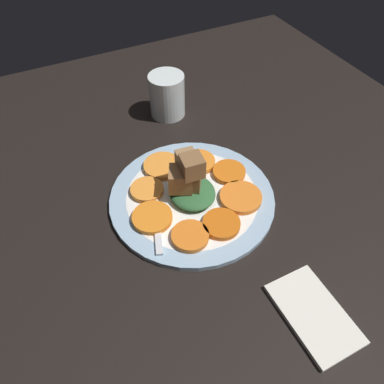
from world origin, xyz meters
TOP-DOWN VIEW (x-y plane):
  - table_slab at (0.00, 0.00)cm, footprint 120.00×120.00cm
  - plate at (0.00, 0.00)cm, footprint 29.83×29.83cm
  - carrot_slice_0 at (-6.97, 4.81)cm, footprint 6.64×6.64cm
  - carrot_slice_1 at (-9.08, -1.84)cm, footprint 7.29×7.29cm
  - carrot_slice_2 at (-4.59, -6.86)cm, footprint 6.03×6.03cm
  - carrot_slice_3 at (1.77, -8.46)cm, footprint 6.93×6.93cm
  - carrot_slice_4 at (8.11, -4.40)cm, footprint 6.23×6.23cm
  - carrot_slice_5 at (8.23, 1.40)cm, footprint 6.40×6.40cm
  - carrot_slice_6 at (4.60, 7.42)cm, footprint 7.56×7.56cm
  - carrot_slice_7 at (-1.87, 8.81)cm, footprint 6.26×6.26cm
  - center_pile at (-0.50, -0.38)cm, footprint 9.13×8.46cm
  - fork at (-0.43, -6.91)cm, footprint 18.48×7.87cm
  - water_glass at (-26.09, 6.88)cm, footprint 7.84×7.84cm
  - napkin at (27.43, 5.73)cm, footprint 13.44×8.06cm

SIDE VIEW (x-z plane):
  - table_slab at x=0.00cm, z-range 0.00..2.00cm
  - napkin at x=27.43cm, z-range 2.00..2.80cm
  - plate at x=0.00cm, z-range 1.99..3.04cm
  - fork at x=-0.43cm, z-range 3.10..3.50cm
  - carrot_slice_0 at x=-6.97cm, z-range 3.10..4.04cm
  - carrot_slice_1 at x=-9.08cm, z-range 3.10..4.04cm
  - carrot_slice_2 at x=-4.59cm, z-range 3.10..4.04cm
  - carrot_slice_3 at x=1.77cm, z-range 3.10..4.04cm
  - carrot_slice_4 at x=8.11cm, z-range 3.10..4.04cm
  - carrot_slice_5 at x=8.23cm, z-range 3.10..4.04cm
  - carrot_slice_6 at x=4.60cm, z-range 3.10..4.04cm
  - carrot_slice_7 at x=-1.87cm, z-range 3.10..4.04cm
  - center_pile at x=-0.50cm, z-range 1.90..11.15cm
  - water_glass at x=-26.09cm, z-range 2.00..11.54cm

